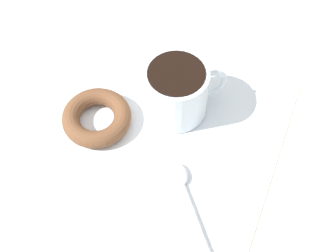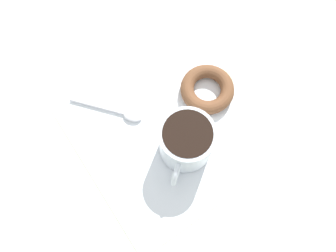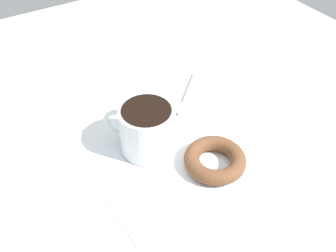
# 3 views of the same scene
# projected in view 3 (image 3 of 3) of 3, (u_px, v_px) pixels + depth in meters

# --- Properties ---
(ground_plane) EXTENTS (1.20, 1.20, 0.02)m
(ground_plane) POSITION_uv_depth(u_px,v_px,m) (171.00, 128.00, 0.71)
(ground_plane) COLOR beige
(napkin) EXTENTS (0.34, 0.34, 0.00)m
(napkin) POSITION_uv_depth(u_px,v_px,m) (168.00, 135.00, 0.69)
(napkin) COLOR white
(napkin) RESTS_ON ground_plane
(coffee_cup) EXTENTS (0.10, 0.11, 0.09)m
(coffee_cup) POSITION_uv_depth(u_px,v_px,m) (146.00, 128.00, 0.63)
(coffee_cup) COLOR silver
(coffee_cup) RESTS_ON napkin
(donut) EXTENTS (0.10, 0.10, 0.03)m
(donut) POSITION_uv_depth(u_px,v_px,m) (215.00, 160.00, 0.62)
(donut) COLOR brown
(donut) RESTS_ON napkin
(spoon) EXTENTS (0.12, 0.11, 0.01)m
(spoon) POSITION_uv_depth(u_px,v_px,m) (184.00, 102.00, 0.75)
(spoon) COLOR silver
(spoon) RESTS_ON napkin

